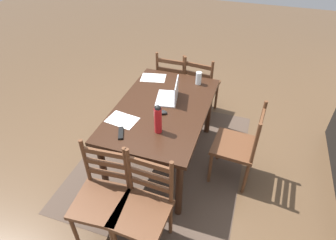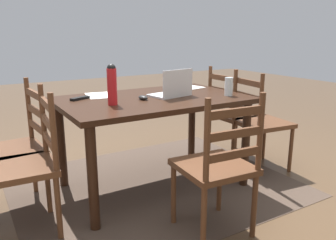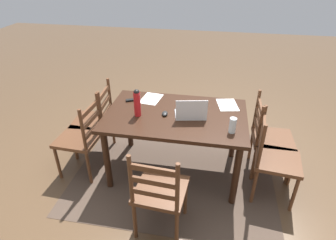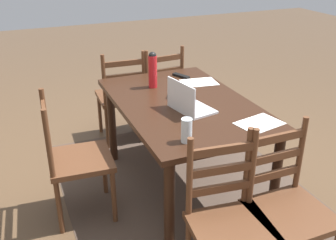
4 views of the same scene
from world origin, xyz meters
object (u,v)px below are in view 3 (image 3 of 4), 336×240
(laptop, at_px, (191,113))
(water_bottle, at_px, (137,102))
(chair_right_near, at_px, (95,121))
(computer_mouse, at_px, (165,114))
(chair_left_far, at_px, (274,159))
(tv_remote, at_px, (133,100))
(drinking_glass, at_px, (233,125))
(dining_table, at_px, (176,122))
(chair_right_far, at_px, (81,138))
(chair_far_head, at_px, (160,192))
(chair_left_near, at_px, (269,138))

(laptop, height_order, water_bottle, water_bottle)
(chair_right_near, xyz_separation_m, computer_mouse, (-0.93, 0.23, 0.33))
(water_bottle, relative_size, computer_mouse, 2.98)
(chair_left_far, bearing_deg, laptop, -9.22)
(chair_right_near, distance_m, tv_remote, 0.60)
(water_bottle, bearing_deg, drinking_glass, 171.21)
(drinking_glass, bearing_deg, dining_table, -23.13)
(chair_right_far, bearing_deg, drinking_glass, 178.00)
(chair_right_near, height_order, chair_far_head, same)
(chair_left_near, relative_size, tv_remote, 5.59)
(tv_remote, bearing_deg, chair_right_far, -74.67)
(computer_mouse, bearing_deg, laptop, 173.49)
(dining_table, bearing_deg, chair_right_far, 10.52)
(chair_right_near, xyz_separation_m, tv_remote, (-0.50, -0.03, 0.32))
(chair_right_far, bearing_deg, chair_right_near, -89.99)
(dining_table, distance_m, water_bottle, 0.47)
(chair_far_head, distance_m, drinking_glass, 0.92)
(chair_left_far, height_order, chair_far_head, same)
(water_bottle, height_order, drinking_glass, water_bottle)
(tv_remote, bearing_deg, water_bottle, 0.20)
(laptop, bearing_deg, chair_right_near, -11.20)
(chair_left_near, bearing_deg, tv_remote, -1.14)
(laptop, bearing_deg, water_bottle, 5.63)
(computer_mouse, bearing_deg, chair_right_near, -20.07)
(dining_table, xyz_separation_m, water_bottle, (0.39, 0.10, 0.25))
(chair_left_near, distance_m, laptop, 0.98)
(chair_right_far, height_order, drinking_glass, chair_right_far)
(dining_table, bearing_deg, chair_far_head, 89.80)
(chair_right_near, bearing_deg, dining_table, 169.42)
(chair_right_near, distance_m, laptop, 1.28)
(computer_mouse, bearing_deg, dining_table, -165.55)
(dining_table, bearing_deg, tv_remote, -22.53)
(chair_right_near, height_order, water_bottle, water_bottle)
(dining_table, xyz_separation_m, chair_left_near, (-1.04, -0.19, -0.21))
(chair_right_near, xyz_separation_m, water_bottle, (-0.65, 0.29, 0.46))
(dining_table, distance_m, tv_remote, 0.59)
(water_bottle, bearing_deg, chair_left_far, 176.50)
(chair_far_head, bearing_deg, water_bottle, -62.70)
(dining_table, bearing_deg, laptop, 164.94)
(chair_far_head, relative_size, water_bottle, 3.19)
(chair_right_far, bearing_deg, chair_left_near, -169.54)
(dining_table, relative_size, tv_remote, 8.81)
(chair_far_head, distance_m, laptop, 0.90)
(laptop, height_order, drinking_glass, laptop)
(chair_left_near, xyz_separation_m, drinking_glass, (0.45, 0.44, 0.39))
(chair_right_far, relative_size, computer_mouse, 9.50)
(chair_far_head, relative_size, tv_remote, 5.59)
(chair_left_near, xyz_separation_m, tv_remote, (1.57, -0.03, 0.32))
(chair_right_near, relative_size, water_bottle, 3.19)
(chair_left_far, bearing_deg, tv_remote, -14.54)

